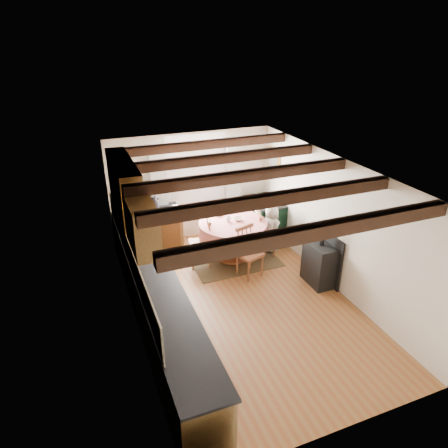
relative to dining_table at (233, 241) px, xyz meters
name	(u,v)px	position (x,y,z in m)	size (l,w,h in m)	color
floor	(241,301)	(-0.44, -1.43, -0.42)	(3.60, 5.50, 0.00)	brown
ceiling	(243,170)	(-0.44, -1.43, 1.98)	(3.60, 5.50, 0.00)	white
wall_back	(192,187)	(-0.44, 1.32, 0.78)	(3.60, 0.00, 2.40)	silver
wall_front	(347,355)	(-0.44, -4.18, 0.78)	(3.60, 0.00, 2.40)	silver
wall_left	(131,262)	(-2.24, -1.43, 0.78)	(0.00, 5.50, 2.40)	silver
wall_right	(334,224)	(1.36, -1.43, 0.78)	(0.00, 5.50, 2.40)	silver
beam_a	(318,231)	(-0.44, -3.43, 1.89)	(3.60, 0.16, 0.16)	#331C13
beam_b	(274,199)	(-0.44, -2.43, 1.89)	(3.60, 0.16, 0.16)	#331C13
beam_c	(243,176)	(-0.44, -1.43, 1.89)	(3.60, 0.16, 0.16)	#331C13
beam_d	(220,159)	(-0.44, -0.43, 1.89)	(3.60, 0.16, 0.16)	#331C13
beam_e	(201,145)	(-0.44, 0.57, 1.89)	(3.60, 0.16, 0.16)	#331C13
splash_left	(129,252)	(-2.22, -1.13, 0.78)	(0.02, 4.50, 0.55)	beige
splash_back	(147,193)	(-1.44, 1.30, 0.78)	(1.40, 0.02, 0.55)	beige
base_cabinet_left	(155,299)	(-1.94, -1.43, 0.02)	(0.60, 5.30, 0.88)	brown
base_cabinet_back	(150,231)	(-1.49, 1.02, 0.02)	(1.30, 0.60, 0.88)	brown
worktop_left	(154,275)	(-1.92, -1.43, 0.48)	(0.64, 5.30, 0.04)	black
worktop_back	(149,211)	(-1.49, 1.00, 0.48)	(1.30, 0.64, 0.04)	black
wall_cabinet_glass	(124,187)	(-2.07, -0.23, 1.53)	(0.34, 1.80, 0.90)	brown
wall_cabinet_solid	(142,226)	(-2.07, -1.73, 1.48)	(0.34, 0.90, 0.70)	brown
window_frame	(196,169)	(-0.34, 1.31, 1.18)	(1.34, 0.03, 1.54)	white
window_pane	(196,169)	(-0.34, 1.31, 1.18)	(1.20, 0.01, 1.40)	white
curtain_left	(160,197)	(-1.19, 1.22, 0.68)	(0.35, 0.10, 2.10)	white
curtain_right	(233,187)	(0.51, 1.22, 0.68)	(0.35, 0.10, 2.10)	white
curtain_rod	(196,142)	(-0.34, 1.22, 1.78)	(0.03, 0.03, 2.00)	black
wall_picture	(274,162)	(1.33, 0.87, 1.28)	(0.04, 0.50, 0.60)	gold
wall_plate	(236,160)	(0.61, 1.29, 1.28)	(0.30, 0.30, 0.02)	silver
rug	(232,258)	(0.00, 0.00, -0.41)	(1.76, 1.37, 0.01)	#412F1C
dining_table	(233,241)	(0.00, 0.00, 0.00)	(1.38, 1.38, 0.83)	#C77176
chair_near	(250,252)	(0.06, -0.71, 0.09)	(0.43, 0.45, 1.01)	brown
chair_left	(200,242)	(-0.71, 0.00, 0.11)	(0.45, 0.47, 1.04)	brown
chair_right	(266,234)	(0.73, -0.08, 0.05)	(0.40, 0.42, 0.94)	brown
aga_range	(264,219)	(1.03, 0.65, 0.04)	(0.64, 1.00, 0.92)	black
cast_iron_stove	(320,253)	(1.14, -1.42, 0.22)	(0.38, 0.63, 1.26)	black
child_far	(218,222)	(-0.03, 0.77, 0.09)	(0.37, 0.24, 1.02)	#2F2C42
child_right	(271,228)	(0.89, 0.03, 0.12)	(0.52, 0.34, 1.06)	beige
bowl_a	(218,214)	(-0.15, 0.43, 0.44)	(0.19, 0.19, 0.05)	silver
bowl_b	(238,219)	(0.14, 0.04, 0.44)	(0.18, 0.18, 0.06)	silver
cup	(228,219)	(-0.07, 0.08, 0.47)	(0.11, 0.11, 0.10)	silver
canister_tall	(142,207)	(-1.62, 0.98, 0.61)	(0.12, 0.12, 0.21)	#262628
canister_wide	(154,204)	(-1.35, 1.06, 0.61)	(0.19, 0.19, 0.21)	#262628
canister_slim	(154,203)	(-1.36, 1.01, 0.65)	(0.10, 0.10, 0.29)	#262628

